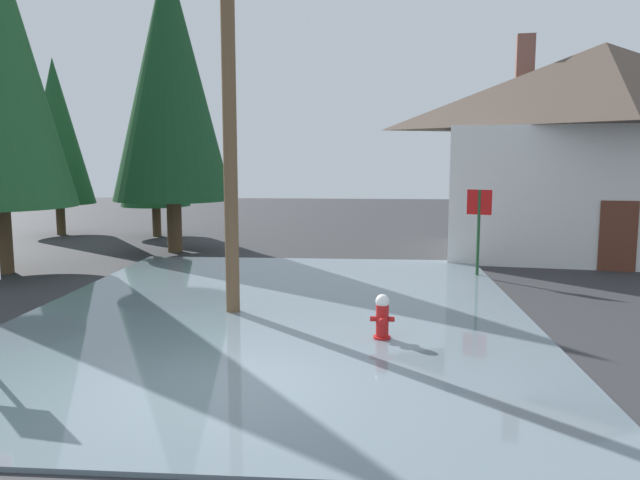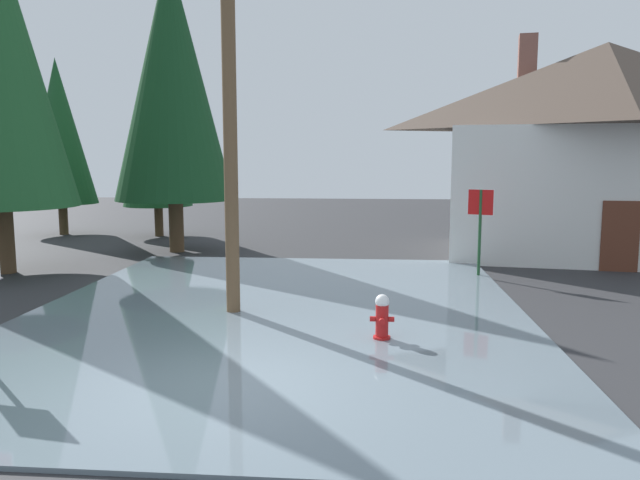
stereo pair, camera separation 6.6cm
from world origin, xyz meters
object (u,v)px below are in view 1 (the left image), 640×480
house (600,147)px  pine_tree_short_left (154,135)px  utility_pole (229,96)px  pine_tree_tall_left (56,132)px  stop_sign_far (479,215)px  pine_tree_mid_left (170,78)px  fire_hydrant (382,319)px

house → pine_tree_short_left: size_ratio=1.59×
utility_pole → pine_tree_tall_left: utility_pole is taller
stop_sign_far → house: 6.50m
stop_sign_far → pine_tree_tall_left: (-15.69, 8.05, 2.54)m
pine_tree_tall_left → utility_pole: bearing=-51.3°
utility_pole → pine_tree_mid_left: pine_tree_mid_left is taller
fire_hydrant → pine_tree_tall_left: (-13.01, 14.17, 3.82)m
stop_sign_far → house: (4.54, 4.27, 1.85)m
utility_pole → fire_hydrant: bearing=-29.3°
stop_sign_far → pine_tree_mid_left: (-9.50, 3.79, 4.11)m
house → utility_pole: bearing=-139.7°
pine_tree_mid_left → house: bearing=2.0°
fire_hydrant → utility_pole: utility_pole is taller
fire_hydrant → utility_pole: bearing=150.7°
stop_sign_far → pine_tree_mid_left: 11.02m
fire_hydrant → pine_tree_mid_left: pine_tree_mid_left is taller
fire_hydrant → stop_sign_far: 6.80m
utility_pole → stop_sign_far: 7.70m
utility_pole → pine_tree_short_left: bearing=115.4°
utility_pole → pine_tree_tall_left: bearing=128.7°
fire_hydrant → pine_tree_tall_left: bearing=132.6°
stop_sign_far → house: size_ratio=0.22×
utility_pole → pine_tree_short_left: (-5.85, 12.28, -0.34)m
fire_hydrant → pine_tree_short_left: size_ratio=0.12×
pine_tree_mid_left → pine_tree_short_left: pine_tree_mid_left is taller
pine_tree_tall_left → pine_tree_mid_left: (6.20, -4.26, 1.57)m
house → pine_tree_tall_left: house is taller
pine_tree_short_left → stop_sign_far: bearing=-34.3°
utility_pole → stop_sign_far: utility_pole is taller
pine_tree_tall_left → pine_tree_mid_left: size_ratio=0.73×
pine_tree_tall_left → pine_tree_mid_left: bearing=-34.5°
pine_tree_mid_left → utility_pole: bearing=-65.1°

